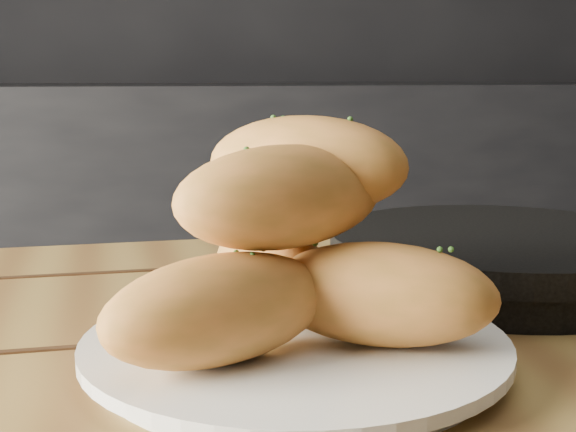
# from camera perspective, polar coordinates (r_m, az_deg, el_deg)

# --- Properties ---
(counter) EXTENTS (2.80, 0.60, 0.90)m
(counter) POSITION_cam_1_polar(r_m,az_deg,el_deg) (2.14, -1.50, -2.77)
(counter) COLOR black
(counter) RESTS_ON ground
(plate) EXTENTS (0.26, 0.26, 0.02)m
(plate) POSITION_cam_1_polar(r_m,az_deg,el_deg) (0.50, 0.52, -9.52)
(plate) COLOR white
(plate) RESTS_ON table
(bread_rolls) EXTENTS (0.25, 0.21, 0.13)m
(bread_rolls) POSITION_cam_1_polar(r_m,az_deg,el_deg) (0.48, 0.29, -2.22)
(bread_rolls) COLOR #CD7A39
(bread_rolls) RESTS_ON plate
(skillet) EXTENTS (0.42, 0.29, 0.05)m
(skillet) POSITION_cam_1_polar(r_m,az_deg,el_deg) (0.71, 14.86, -2.82)
(skillet) COLOR black
(skillet) RESTS_ON table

